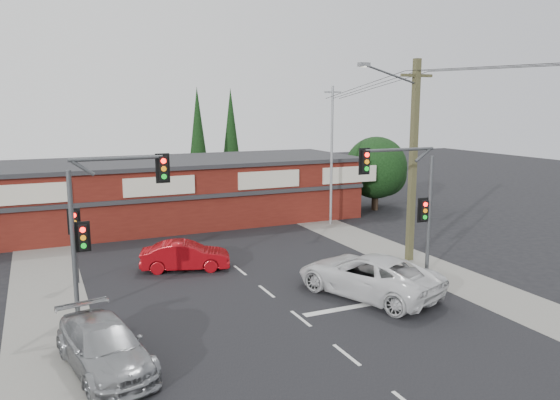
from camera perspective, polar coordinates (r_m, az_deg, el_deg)
name	(u,v)px	position (r m, az deg, el deg)	size (l,w,h in m)	color
ground	(282,304)	(22.09, 0.18, -10.78)	(120.00, 120.00, 0.00)	black
road_strip	(239,269)	(26.48, -4.33, -7.25)	(14.00, 70.00, 0.01)	black
verge_left	(47,294)	(25.06, -23.17, -9.04)	(3.00, 70.00, 0.02)	gray
verge_right	(386,250)	(30.30, 11.01, -5.17)	(3.00, 70.00, 0.02)	gray
stop_line	(377,303)	(22.48, 10.10, -10.52)	(6.50, 0.35, 0.01)	silver
white_suv	(368,275)	(23.06, 9.17, -7.74)	(2.86, 6.21, 1.73)	silver
silver_suv	(104,346)	(17.59, -17.88, -14.36)	(2.01, 4.94, 1.43)	gray
red_sedan	(185,256)	(26.58, -9.86, -5.76)	(1.46, 4.19, 1.38)	#96090F
lane_dashes	(347,355)	(18.04, 6.97, -15.75)	(0.12, 27.67, 0.01)	silver
shop_building	(162,191)	(37.02, -12.18, 0.88)	(27.30, 8.40, 4.22)	#531610
tree_cluster	(375,171)	(41.68, 9.86, 3.01)	(5.90, 5.10, 5.50)	#2D2116
conifer_near	(198,134)	(44.54, -8.58, 6.82)	(1.80, 1.80, 9.25)	#2D2116
conifer_far	(231,132)	(47.49, -5.14, 7.07)	(1.80, 1.80, 9.25)	#2D2116
traffic_mast_left	(102,211)	(21.28, -18.11, -1.08)	(3.77, 0.27, 5.97)	#47494C
traffic_mast_right	(410,191)	(25.40, 13.47, 0.90)	(3.96, 0.27, 5.97)	#47494C
pedestal_signal	(75,230)	(25.43, -20.66, -2.99)	(0.55, 0.27, 3.38)	#47494C
utility_pole	(411,154)	(27.69, 13.55, 4.65)	(4.38, 0.59, 10.00)	brown
steel_pole	(332,153)	(35.59, 5.42, 4.88)	(1.20, 0.16, 9.00)	gray
power_lines	(505,73)	(23.63, 22.42, 12.18)	(2.01, 29.00, 1.22)	black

